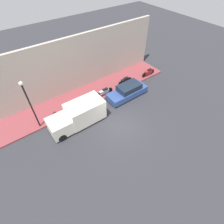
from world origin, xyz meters
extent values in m
plane|color=#2D2D33|center=(0.00, 0.00, 0.00)|extent=(60.00, 60.00, 0.00)
cube|color=brown|center=(5.31, 0.00, 0.07)|extent=(3.14, 18.65, 0.14)
cube|color=#B2A899|center=(7.03, 0.00, 2.84)|extent=(0.30, 18.65, 5.68)
cube|color=#2D4784|center=(2.73, -2.98, 0.48)|extent=(1.61, 4.34, 0.64)
cube|color=#192333|center=(2.73, -3.20, 1.10)|extent=(1.42, 2.39, 0.58)
cylinder|color=black|center=(2.04, -1.25, 0.29)|extent=(0.20, 0.58, 0.58)
cylinder|color=black|center=(3.41, -1.25, 0.29)|extent=(0.20, 0.58, 0.58)
cylinder|color=black|center=(2.04, -4.71, 0.29)|extent=(0.20, 0.58, 0.58)
cylinder|color=black|center=(3.41, -4.71, 0.29)|extent=(0.20, 0.58, 0.58)
cube|color=silver|center=(2.37, 2.13, 1.14)|extent=(1.89, 3.20, 1.90)
cube|color=silver|center=(2.37, 4.60, 0.85)|extent=(1.80, 1.73, 1.33)
cube|color=#192333|center=(2.37, 4.86, 1.23)|extent=(1.61, 0.95, 0.53)
cylinder|color=black|center=(1.55, 4.86, 0.35)|extent=(0.22, 0.69, 0.69)
cylinder|color=black|center=(3.19, 4.86, 0.35)|extent=(0.22, 0.69, 0.69)
cylinder|color=black|center=(1.55, 1.13, 0.35)|extent=(0.22, 0.69, 0.69)
cylinder|color=black|center=(3.19, 1.13, 0.35)|extent=(0.22, 0.69, 0.69)
cube|color=black|center=(4.48, -4.15, 0.56)|extent=(0.30, 0.99, 0.39)
cube|color=black|center=(4.48, -4.28, 0.82)|extent=(0.27, 0.54, 0.12)
cylinder|color=black|center=(4.48, -3.49, 0.40)|extent=(0.10, 0.53, 0.53)
cylinder|color=black|center=(4.48, -4.81, 0.40)|extent=(0.10, 0.53, 0.53)
cube|color=#B21E1E|center=(4.11, -7.41, 0.58)|extent=(0.30, 1.01, 0.41)
cube|color=black|center=(4.11, -7.54, 0.85)|extent=(0.27, 0.55, 0.12)
cylinder|color=black|center=(4.11, -6.75, 0.42)|extent=(0.10, 0.56, 0.56)
cylinder|color=black|center=(4.11, -8.07, 0.42)|extent=(0.10, 0.56, 0.56)
cube|color=#B7B7BF|center=(4.21, -1.12, 0.56)|extent=(0.30, 1.11, 0.37)
cube|color=black|center=(4.21, -1.27, 0.81)|extent=(0.27, 0.60, 0.12)
cylinder|color=black|center=(4.21, -0.36, 0.42)|extent=(0.10, 0.57, 0.57)
cylinder|color=black|center=(4.21, -1.87, 0.42)|extent=(0.10, 0.57, 0.57)
cylinder|color=black|center=(4.09, 5.86, 2.37)|extent=(0.12, 0.12, 4.46)
sphere|color=silver|center=(4.09, 5.86, 4.69)|extent=(0.30, 0.30, 0.30)
camera|label=1|loc=(-7.68, 6.64, 11.94)|focal=28.00mm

